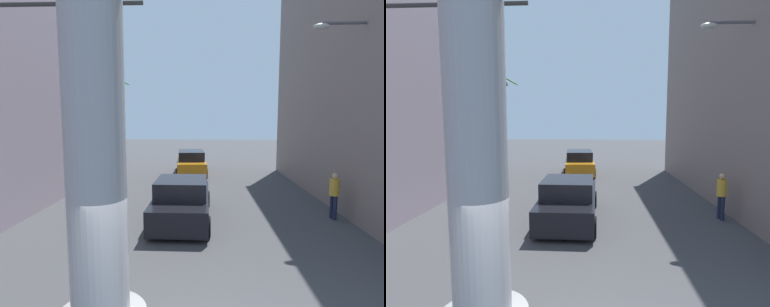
% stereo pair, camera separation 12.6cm
% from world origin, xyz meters
% --- Properties ---
extents(ground_plane, '(85.21, 85.21, 0.00)m').
position_xyz_m(ground_plane, '(0.00, 10.00, 0.00)').
color(ground_plane, '#424244').
extents(neon_sign_pole, '(2.84, 1.37, 10.83)m').
position_xyz_m(neon_sign_pole, '(-1.18, 1.08, 4.74)').
color(neon_sign_pole, '#9E9EA3').
rests_on(neon_sign_pole, ground).
extents(street_lamp, '(2.21, 0.28, 6.91)m').
position_xyz_m(street_lamp, '(5.72, 7.22, 4.17)').
color(street_lamp, '#59595E').
rests_on(street_lamp, ground).
extents(car_lead, '(2.06, 4.75, 1.56)m').
position_xyz_m(car_lead, '(-0.41, 7.52, 0.70)').
color(car_lead, black).
rests_on(car_lead, ground).
extents(car_far, '(2.23, 4.82, 1.56)m').
position_xyz_m(car_far, '(-0.49, 16.99, 0.74)').
color(car_far, black).
rests_on(car_far, ground).
extents(palm_tree_far_left, '(2.81, 3.06, 6.95)m').
position_xyz_m(palm_tree_far_left, '(-6.52, 18.63, 4.26)').
color(palm_tree_far_left, brown).
rests_on(palm_tree_far_left, ground).
extents(pedestrian_mid_right, '(0.39, 0.39, 1.71)m').
position_xyz_m(pedestrian_mid_right, '(5.14, 7.80, 1.00)').
color(pedestrian_mid_right, '#1E233F').
rests_on(pedestrian_mid_right, ground).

